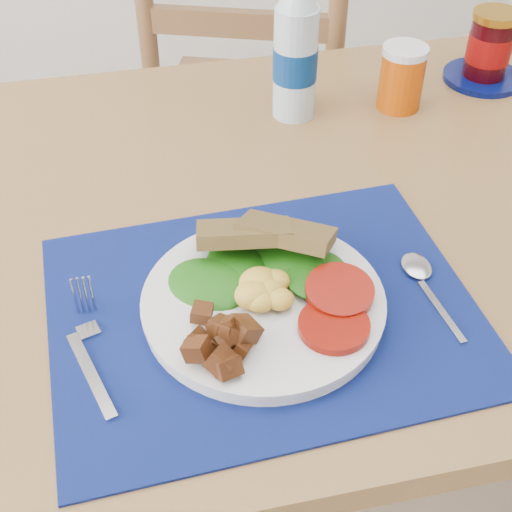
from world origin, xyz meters
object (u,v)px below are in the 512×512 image
(breakfast_plate, at_px, (259,300))
(jam_on_saucer, at_px, (489,51))
(chair_far, at_px, (249,68))
(juice_glass, at_px, (401,79))
(water_bottle, at_px, (295,54))

(breakfast_plate, height_order, jam_on_saucer, jam_on_saucer)
(chair_far, xyz_separation_m, breakfast_plate, (-0.18, -0.90, 0.17))
(chair_far, relative_size, breakfast_plate, 4.24)
(juice_glass, relative_size, jam_on_saucer, 0.72)
(chair_far, relative_size, water_bottle, 4.94)
(water_bottle, xyz_separation_m, jam_on_saucer, (0.36, 0.04, -0.05))
(jam_on_saucer, bearing_deg, water_bottle, -173.52)
(breakfast_plate, xyz_separation_m, juice_glass, (0.34, 0.43, 0.03))
(breakfast_plate, bearing_deg, juice_glass, 68.86)
(breakfast_plate, xyz_separation_m, jam_on_saucer, (0.52, 0.48, 0.03))
(jam_on_saucer, bearing_deg, chair_far, 129.38)
(water_bottle, relative_size, juice_glass, 2.41)
(jam_on_saucer, bearing_deg, juice_glass, -162.92)
(water_bottle, xyz_separation_m, juice_glass, (0.18, -0.01, -0.06))
(chair_far, xyz_separation_m, water_bottle, (-0.02, -0.46, 0.25))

